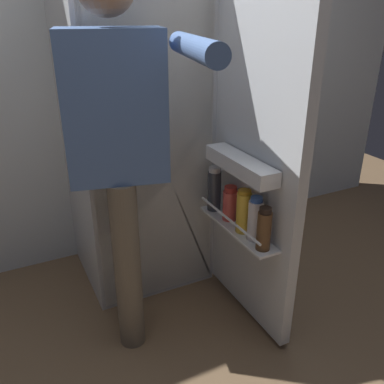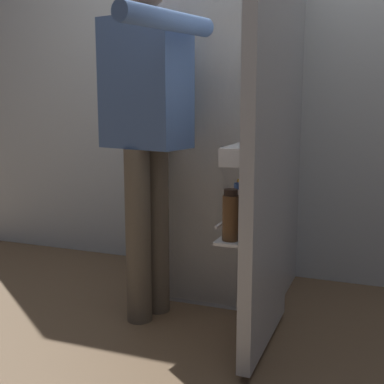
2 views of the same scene
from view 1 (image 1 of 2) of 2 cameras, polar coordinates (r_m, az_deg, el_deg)
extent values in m
plane|color=brown|center=(2.24, -1.79, -17.28)|extent=(5.96, 5.96, 0.00)
cube|color=silver|center=(2.55, -11.43, 19.66)|extent=(4.40, 0.10, 2.61)
cube|color=silver|center=(2.28, -8.06, 8.80)|extent=(0.67, 0.62, 1.78)
cube|color=white|center=(2.01, -5.19, 6.79)|extent=(0.63, 0.01, 1.74)
cube|color=white|center=(2.03, -5.72, 8.31)|extent=(0.59, 0.09, 0.01)
cube|color=silver|center=(1.89, 8.93, 5.68)|extent=(0.05, 0.65, 1.73)
cube|color=white|center=(2.00, 6.24, -4.96)|extent=(0.11, 0.54, 0.01)
cylinder|color=silver|center=(1.95, 5.05, -3.73)|extent=(0.01, 0.52, 0.01)
cube|color=white|center=(1.86, 6.69, 3.78)|extent=(0.10, 0.46, 0.07)
cylinder|color=#DB4C47|center=(2.03, 5.27, -1.85)|extent=(0.07, 0.07, 0.15)
cylinder|color=#B22D28|center=(1.99, 5.37, 0.42)|extent=(0.06, 0.06, 0.03)
cylinder|color=white|center=(1.86, 8.73, -3.92)|extent=(0.07, 0.07, 0.19)
cylinder|color=#335BB2|center=(1.82, 8.93, -1.01)|extent=(0.05, 0.05, 0.02)
cylinder|color=gold|center=(1.92, 7.14, -2.87)|extent=(0.07, 0.07, 0.19)
cylinder|color=#BC8419|center=(1.87, 7.31, 0.02)|extent=(0.06, 0.06, 0.02)
cylinder|color=brown|center=(1.80, 9.91, -5.35)|extent=(0.06, 0.06, 0.18)
cylinder|color=black|center=(1.75, 10.14, -2.51)|extent=(0.05, 0.05, 0.02)
cylinder|color=#333842|center=(2.11, 3.09, 0.15)|extent=(0.07, 0.07, 0.21)
cylinder|color=silver|center=(2.07, 3.16, 3.10)|extent=(0.06, 0.06, 0.03)
cylinder|color=#665B4C|center=(2.02, -9.24, -8.17)|extent=(0.12, 0.12, 0.83)
cylinder|color=#665B4C|center=(1.90, -8.87, -10.42)|extent=(0.12, 0.12, 0.83)
cube|color=#4C6BA3|center=(1.68, -10.65, 11.39)|extent=(0.44, 0.30, 0.59)
cylinder|color=#4C6BA3|center=(1.88, -10.98, 11.99)|extent=(0.08, 0.08, 0.55)
cylinder|color=#4C6BA3|center=(1.49, 0.43, 19.32)|extent=(0.20, 0.56, 0.08)
camera|label=2|loc=(1.69, 80.06, -11.32)|focal=48.85mm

